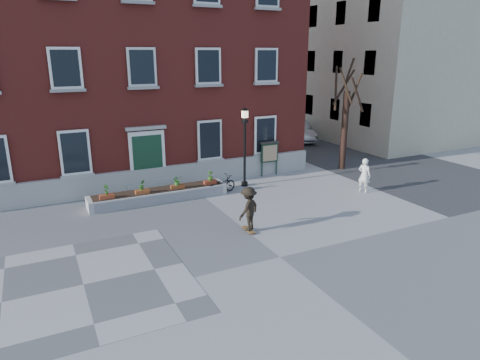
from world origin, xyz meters
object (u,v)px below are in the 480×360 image
notice_board (270,153)px  bystander (364,175)px  bicycle (221,185)px  parked_car (298,131)px  lamp_post (245,136)px  skateboarder (249,209)px

notice_board → bystander: bearing=-59.7°
bicycle → parked_car: parked_car is taller
bystander → lamp_post: lamp_post is taller
lamp_post → skateboarder: size_ratio=2.27×
bystander → parked_car: bearing=-42.9°
bicycle → skateboarder: size_ratio=0.95×
bystander → skateboarder: (-7.12, -1.80, 0.07)m
lamp_post → notice_board: bearing=28.3°
parked_car → skateboarder: size_ratio=2.58×
notice_board → skateboarder: size_ratio=1.08×
parked_car → lamp_post: lamp_post is taller
lamp_post → skateboarder: lamp_post is taller
bystander → lamp_post: size_ratio=0.42×
bicycle → lamp_post: 2.68m
bicycle → parked_car: 13.71m
parked_car → notice_board: size_ratio=2.39×
lamp_post → parked_car: bearing=44.0°
bystander → notice_board: (-2.62, 4.49, 0.44)m
parked_car → bicycle: bearing=-123.0°
skateboarder → parked_car: bearing=50.6°
bystander → lamp_post: 6.02m
bicycle → skateboarder: 4.68m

